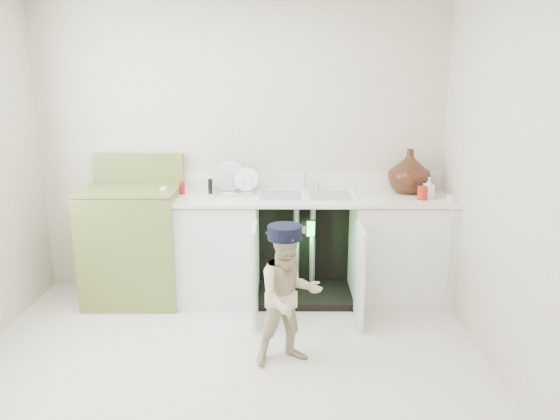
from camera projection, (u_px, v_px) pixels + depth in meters
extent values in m
plane|color=beige|center=(227.00, 370.00, 3.59)|extent=(3.50, 3.50, 0.00)
cube|color=beige|center=(241.00, 149.00, 4.73)|extent=(3.50, 2.50, 0.02)
cube|color=beige|center=(174.00, 275.00, 1.82)|extent=(3.50, 2.50, 0.02)
cube|color=beige|center=(514.00, 184.00, 3.26)|extent=(2.50, 3.00, 0.02)
cube|color=white|center=(211.00, 250.00, 4.64)|extent=(0.80, 0.60, 0.86)
cube|color=white|center=(399.00, 250.00, 4.63)|extent=(0.80, 0.60, 0.86)
cube|color=black|center=(304.00, 240.00, 4.90)|extent=(0.80, 0.06, 0.86)
cube|color=black|center=(304.00, 294.00, 4.74)|extent=(0.80, 0.60, 0.06)
cylinder|color=gray|center=(296.00, 244.00, 4.73)|extent=(0.05, 0.05, 0.70)
cylinder|color=gray|center=(312.00, 244.00, 4.73)|extent=(0.05, 0.05, 0.70)
cylinder|color=gray|center=(305.00, 227.00, 4.64)|extent=(0.07, 0.18, 0.07)
cube|color=white|center=(255.00, 275.00, 4.16)|extent=(0.03, 0.40, 0.76)
cube|color=white|center=(360.00, 275.00, 4.16)|extent=(0.02, 0.40, 0.76)
cube|color=silver|center=(305.00, 198.00, 4.52)|extent=(2.44, 0.64, 0.03)
cube|color=silver|center=(304.00, 180.00, 4.78)|extent=(2.44, 0.02, 0.15)
cube|color=white|center=(305.00, 197.00, 4.52)|extent=(0.85, 0.55, 0.02)
cube|color=gray|center=(281.00, 196.00, 4.52)|extent=(0.34, 0.40, 0.01)
cube|color=gray|center=(330.00, 196.00, 4.52)|extent=(0.34, 0.40, 0.01)
cylinder|color=silver|center=(305.00, 180.00, 4.71)|extent=(0.03, 0.03, 0.17)
cylinder|color=silver|center=(305.00, 173.00, 4.63)|extent=(0.02, 0.14, 0.02)
cylinder|color=silver|center=(317.00, 186.00, 4.72)|extent=(0.04, 0.04, 0.06)
cylinder|color=silver|center=(450.00, 248.00, 4.30)|extent=(0.01, 0.01, 0.70)
cube|color=silver|center=(450.00, 199.00, 4.29)|extent=(0.04, 0.02, 0.06)
cube|color=silver|center=(234.00, 192.00, 4.64)|extent=(0.41, 0.27, 0.02)
cylinder|color=silver|center=(229.00, 183.00, 4.64)|extent=(0.25, 0.09, 0.25)
cylinder|color=white|center=(246.00, 185.00, 4.62)|extent=(0.20, 0.05, 0.20)
cylinder|color=silver|center=(213.00, 186.00, 4.52)|extent=(0.01, 0.01, 0.12)
cylinder|color=silver|center=(223.00, 186.00, 4.52)|extent=(0.01, 0.01, 0.12)
cylinder|color=silver|center=(232.00, 186.00, 4.52)|extent=(0.01, 0.01, 0.12)
cylinder|color=silver|center=(242.00, 186.00, 4.52)|extent=(0.01, 0.01, 0.12)
cylinder|color=silver|center=(252.00, 186.00, 4.52)|extent=(0.01, 0.01, 0.12)
imported|color=#462B14|center=(409.00, 171.00, 4.60)|extent=(0.36, 0.36, 0.37)
imported|color=#DC490B|center=(419.00, 180.00, 4.58)|extent=(0.09, 0.09, 0.23)
imported|color=white|center=(429.00, 188.00, 4.43)|extent=(0.08, 0.08, 0.17)
cylinder|color=#A0200D|center=(422.00, 193.00, 4.38)|extent=(0.08, 0.08, 0.11)
cylinder|color=#A50E18|center=(182.00, 188.00, 4.59)|extent=(0.05, 0.05, 0.10)
cylinder|color=#C1AB8E|center=(165.00, 191.00, 4.52)|extent=(0.06, 0.06, 0.08)
cylinder|color=black|center=(211.00, 186.00, 4.63)|extent=(0.04, 0.04, 0.12)
cube|color=silver|center=(163.00, 193.00, 4.42)|extent=(0.05, 0.05, 0.09)
cube|color=olive|center=(135.00, 246.00, 4.61)|extent=(0.78, 0.65, 0.95)
cube|color=olive|center=(131.00, 189.00, 4.49)|extent=(0.78, 0.65, 0.02)
cube|color=olive|center=(138.00, 168.00, 4.73)|extent=(0.78, 0.06, 0.25)
cylinder|color=black|center=(101.00, 194.00, 4.34)|extent=(0.18, 0.18, 0.02)
cylinder|color=silver|center=(101.00, 193.00, 4.33)|extent=(0.21, 0.21, 0.01)
cylinder|color=black|center=(113.00, 186.00, 4.65)|extent=(0.18, 0.18, 0.02)
cylinder|color=silver|center=(113.00, 185.00, 4.64)|extent=(0.21, 0.21, 0.01)
cylinder|color=black|center=(150.00, 194.00, 4.33)|extent=(0.18, 0.18, 0.02)
cylinder|color=silver|center=(150.00, 193.00, 4.33)|extent=(0.21, 0.21, 0.01)
cylinder|color=black|center=(159.00, 186.00, 4.64)|extent=(0.18, 0.18, 0.02)
cylinder|color=silver|center=(159.00, 185.00, 4.64)|extent=(0.21, 0.21, 0.01)
imported|color=#C7BE8F|center=(289.00, 297.00, 3.58)|extent=(0.55, 0.48, 0.94)
cylinder|color=black|center=(289.00, 233.00, 3.47)|extent=(0.28, 0.28, 0.09)
cube|color=black|center=(284.00, 234.00, 3.57)|extent=(0.19, 0.14, 0.01)
cube|color=black|center=(311.00, 229.00, 4.23)|extent=(0.07, 0.01, 0.14)
cube|color=#26F23F|center=(311.00, 229.00, 4.23)|extent=(0.06, 0.00, 0.12)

